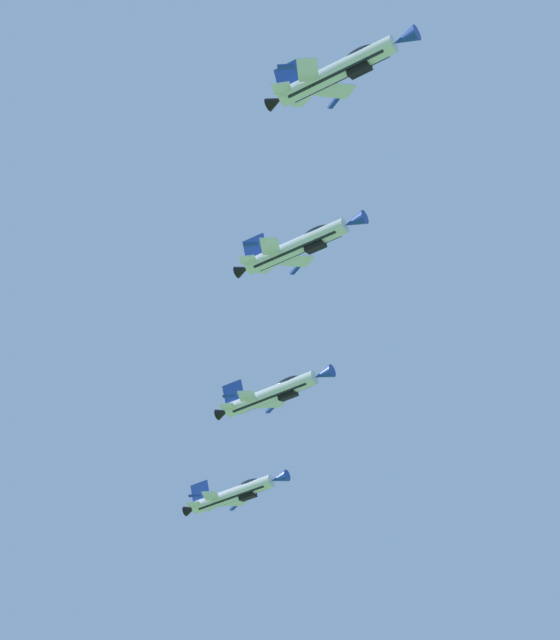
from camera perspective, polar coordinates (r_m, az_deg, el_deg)
fighter_jet_lead at (r=126.51m, az=2.53°, el=10.50°), size 14.34×11.05×5.05m
fighter_jet_left_wing at (r=142.44m, az=0.78°, el=3.16°), size 14.34×11.12×4.88m
fighter_jet_right_wing at (r=157.44m, az=-0.31°, el=-3.12°), size 14.34×11.07×5.02m
fighter_jet_left_outer at (r=176.49m, az=-1.93°, el=-7.35°), size 14.34×11.15×4.80m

